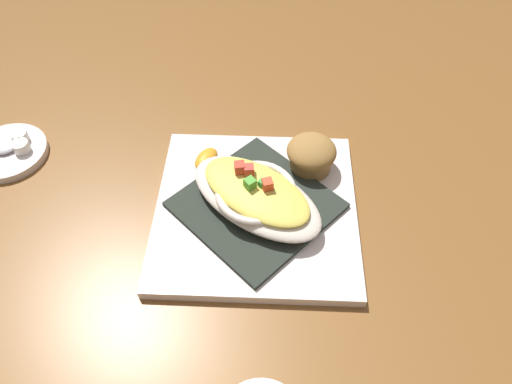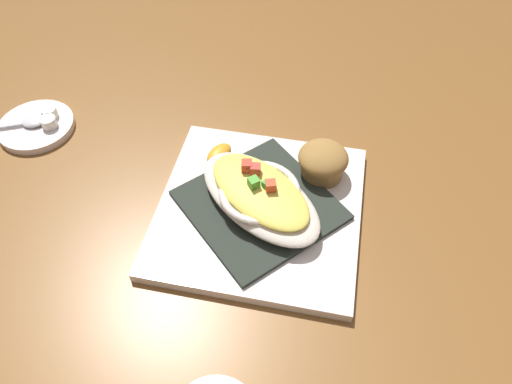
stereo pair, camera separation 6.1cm
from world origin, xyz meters
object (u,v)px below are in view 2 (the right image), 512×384
(creamer_saucer, at_px, (33,126))
(spoon, at_px, (28,122))
(square_plate, at_px, (256,210))
(gratin_dish, at_px, (256,194))
(creamer_cup_1, at_px, (46,113))
(muffin, at_px, (319,161))
(orange_garnish, at_px, (217,157))
(creamer_cup_0, at_px, (46,122))

(creamer_saucer, height_order, spoon, spoon)
(square_plate, height_order, gratin_dish, gratin_dish)
(creamer_saucer, xyz_separation_m, creamer_cup_1, (0.02, -0.02, 0.01))
(muffin, height_order, creamer_cup_1, muffin)
(orange_garnish, xyz_separation_m, creamer_saucer, (0.08, 0.29, -0.02))
(muffin, xyz_separation_m, orange_garnish, (0.02, 0.14, -0.02))
(muffin, relative_size, spoon, 0.74)
(creamer_cup_0, bearing_deg, muffin, -103.29)
(gratin_dish, xyz_separation_m, spoon, (0.16, 0.35, -0.02))
(orange_garnish, bearing_deg, square_plate, -145.40)
(orange_garnish, bearing_deg, creamer_cup_1, 70.81)
(gratin_dish, bearing_deg, creamer_saucer, 65.38)
(gratin_dish, xyz_separation_m, creamer_cup_0, (0.16, 0.33, -0.02))
(creamer_cup_1, bearing_deg, orange_garnish, -109.19)
(square_plate, height_order, creamer_cup_0, creamer_cup_0)
(creamer_saucer, bearing_deg, square_plate, -114.63)
(creamer_saucer, xyz_separation_m, creamer_cup_0, (-0.01, -0.03, 0.01))
(spoon, height_order, creamer_cup_0, creamer_cup_0)
(spoon, bearing_deg, orange_garnish, -104.61)
(muffin, height_order, creamer_cup_0, muffin)
(square_plate, distance_m, creamer_cup_0, 0.36)
(orange_garnish, distance_m, spoon, 0.31)
(orange_garnish, distance_m, creamer_saucer, 0.30)
(gratin_dish, distance_m, creamer_cup_0, 0.36)
(gratin_dish, distance_m, orange_garnish, 0.10)
(square_plate, bearing_deg, gratin_dish, 21.14)
(creamer_cup_0, relative_size, creamer_cup_1, 1.00)
(square_plate, distance_m, gratin_dish, 0.03)
(spoon, bearing_deg, creamer_cup_1, -53.62)
(muffin, bearing_deg, creamer_cup_0, 76.71)
(square_plate, distance_m, muffin, 0.11)
(gratin_dish, distance_m, muffin, 0.10)
(square_plate, height_order, spoon, spoon)
(creamer_saucer, bearing_deg, muffin, -103.19)
(muffin, distance_m, creamer_saucer, 0.45)
(square_plate, height_order, orange_garnish, orange_garnish)
(muffin, relative_size, creamer_cup_1, 2.86)
(creamer_saucer, height_order, creamer_cup_0, creamer_cup_0)
(orange_garnish, distance_m, creamer_cup_1, 0.29)
(creamer_cup_1, bearing_deg, creamer_cup_0, -165.90)
(gratin_dish, xyz_separation_m, orange_garnish, (0.08, 0.06, -0.02))
(muffin, xyz_separation_m, creamer_saucer, (0.10, 0.44, -0.04))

